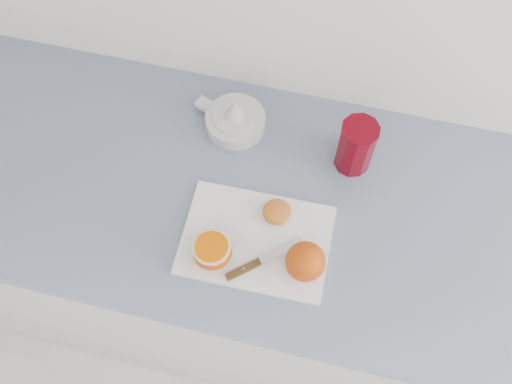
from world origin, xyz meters
TOP-DOWN VIEW (x-y plane):
  - counter at (-0.14, 1.70)m, footprint 2.32×0.64m
  - cutting_board at (-0.19, 1.59)m, footprint 0.32×0.23m
  - whole_orange at (-0.08, 1.55)m, footprint 0.08×0.08m
  - half_orange at (-0.27, 1.53)m, footprint 0.08×0.08m
  - squeezed_shell at (-0.16, 1.66)m, footprint 0.06×0.06m
  - paring_knife at (-0.19, 1.53)m, footprint 0.14×0.13m
  - citrus_juicer at (-0.31, 1.87)m, footprint 0.18×0.14m
  - red_tumbler at (-0.02, 1.83)m, footprint 0.08×0.08m

SIDE VIEW (x-z plane):
  - counter at x=-0.14m, z-range 0.00..0.89m
  - cutting_board at x=-0.19m, z-range 0.89..0.90m
  - paring_knife at x=-0.19m, z-range 0.90..0.91m
  - squeezed_shell at x=-0.16m, z-range 0.90..0.93m
  - citrus_juicer at x=-0.31m, z-range 0.87..0.96m
  - half_orange at x=-0.27m, z-range 0.90..0.95m
  - whole_orange at x=-0.08m, z-range 0.90..0.99m
  - red_tumbler at x=-0.02m, z-range 0.88..1.02m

